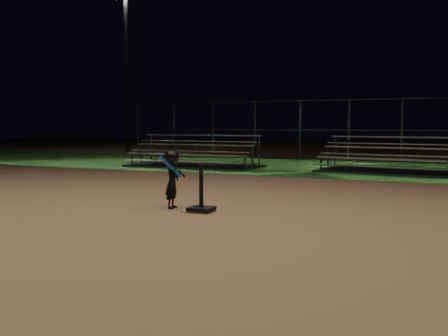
# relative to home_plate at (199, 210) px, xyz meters

# --- Properties ---
(ground) EXTENTS (80.00, 80.00, 0.00)m
(ground) POSITION_rel_home_plate_xyz_m (0.00, 0.00, -0.01)
(ground) COLOR #AA754D
(ground) RESTS_ON ground
(grass_strip) EXTENTS (60.00, 8.00, 0.01)m
(grass_strip) POSITION_rel_home_plate_xyz_m (0.00, 10.00, -0.01)
(grass_strip) COLOR #22591C
(grass_strip) RESTS_ON ground
(home_plate) EXTENTS (0.45, 0.45, 0.02)m
(home_plate) POSITION_rel_home_plate_xyz_m (0.00, 0.00, 0.00)
(home_plate) COLOR beige
(home_plate) RESTS_ON ground
(batting_tee) EXTENTS (0.38, 0.38, 0.76)m
(batting_tee) POSITION_rel_home_plate_xyz_m (0.07, -0.05, 0.15)
(batting_tee) COLOR black
(batting_tee) RESTS_ON home_plate
(child_batter) EXTENTS (0.38, 0.61, 1.01)m
(child_batter) POSITION_rel_home_plate_xyz_m (-0.56, 0.07, 0.52)
(child_batter) COLOR black
(child_batter) RESTS_ON ground
(bleacher_left) EXTENTS (4.55, 2.25, 1.11)m
(bleacher_left) POSITION_rel_home_plate_xyz_m (-4.38, 8.08, 0.22)
(bleacher_left) COLOR #BABABF
(bleacher_left) RESTS_ON ground
(bleacher_right) EXTENTS (4.75, 2.83, 1.10)m
(bleacher_right) POSITION_rel_home_plate_xyz_m (2.25, 8.53, 0.21)
(bleacher_right) COLOR #B7B7BC
(bleacher_right) RESTS_ON ground
(backstop_fence) EXTENTS (20.08, 0.08, 2.50)m
(backstop_fence) POSITION_rel_home_plate_xyz_m (0.00, 13.00, 1.24)
(backstop_fence) COLOR #38383D
(backstop_fence) RESTS_ON ground
(light_pole_left) EXTENTS (0.90, 0.53, 8.30)m
(light_pole_left) POSITION_rel_home_plate_xyz_m (-12.00, 14.94, 4.93)
(light_pole_left) COLOR #2D2D30
(light_pole_left) RESTS_ON ground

